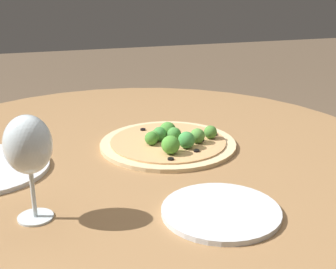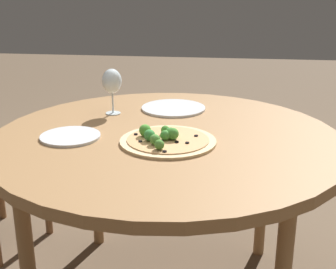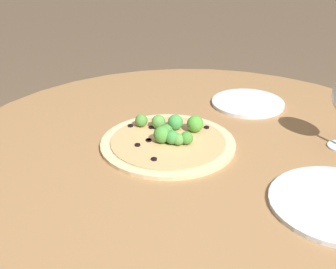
# 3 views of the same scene
# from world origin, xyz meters

# --- Properties ---
(dining_table) EXTENTS (1.28, 1.28, 0.72)m
(dining_table) POSITION_xyz_m (0.00, 0.00, 0.67)
(dining_table) COLOR olive
(dining_table) RESTS_ON ground_plane
(pizza) EXTENTS (0.34, 0.34, 0.06)m
(pizza) POSITION_xyz_m (0.01, -0.09, 0.74)
(pizza) COLOR #DBBC89
(pizza) RESTS_ON dining_table
(wine_glass) EXTENTS (0.08, 0.08, 0.19)m
(wine_glass) POSITION_xyz_m (-0.26, 0.24, 0.86)
(wine_glass) COLOR silver
(wine_glass) RESTS_ON dining_table
(plate_far) EXTENTS (0.22, 0.22, 0.01)m
(plate_far) POSITION_xyz_m (-0.34, -0.08, 0.73)
(plate_far) COLOR silver
(plate_far) RESTS_ON dining_table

